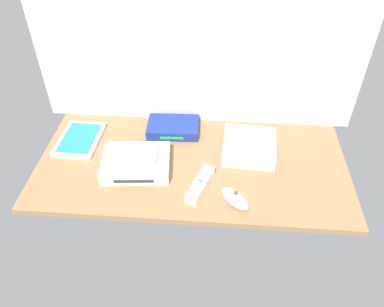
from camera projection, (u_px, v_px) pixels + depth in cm
name	position (u px, v px, depth cm)	size (l,w,h in cm)	color
ground_plane	(192.00, 165.00, 124.56)	(100.00, 48.00, 2.00)	#936D47
back_wall	(198.00, 37.00, 121.50)	(110.00, 1.20, 64.00)	silver
game_console	(136.00, 163.00, 120.59)	(22.40, 17.96, 4.40)	white
mini_computer	(249.00, 147.00, 126.04)	(18.18, 18.18, 5.30)	silver
game_case	(80.00, 139.00, 131.93)	(14.23, 19.45, 1.56)	white
network_router	(173.00, 127.00, 135.58)	(18.43, 12.87, 3.40)	navy
remote_wand	(200.00, 185.00, 114.27)	(8.37, 15.15, 3.40)	white
remote_nunchuk	(235.00, 199.00, 109.33)	(10.11, 10.25, 5.10)	white
remote_classic_pad	(134.00, 155.00, 118.78)	(14.45, 8.08, 2.40)	white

